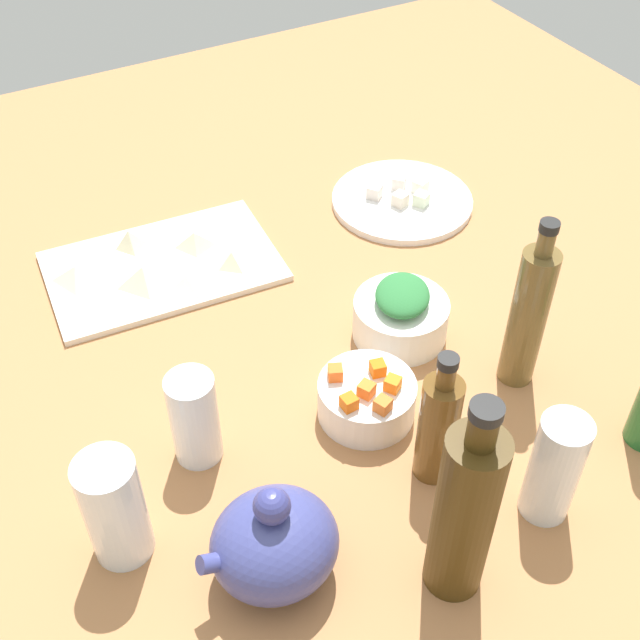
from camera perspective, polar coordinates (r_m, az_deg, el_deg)
name	(u,v)px	position (r cm, az deg, el deg)	size (l,w,h in cm)	color
tabletop	(320,354)	(114.90, 0.00, -2.36)	(190.00, 190.00, 3.00)	#AC7245
cutting_board	(163,267)	(128.30, -10.92, 3.69)	(34.60, 21.85, 1.00)	silver
plate_tofu	(402,201)	(140.57, 5.75, 8.30)	(23.82, 23.82, 1.20)	white
bowl_greens	(400,319)	(114.06, 5.64, 0.08)	(13.25, 13.25, 5.93)	white
bowl_carrots	(367,399)	(103.84, 3.27, -5.51)	(12.47, 12.47, 5.26)	white
teapot	(274,543)	(88.04, -3.23, -15.29)	(15.43, 12.85, 14.18)	#3F4487
bottle_1	(438,426)	(94.67, 8.26, -7.37)	(4.73, 4.73, 19.32)	brown
bottle_2	(528,315)	(105.59, 14.35, 0.31)	(4.73, 4.73, 25.36)	brown
bottle_3	(465,512)	(83.28, 10.08, -13.10)	(6.24, 6.24, 27.93)	#422F0F
drinking_glass_0	(555,468)	(94.57, 16.07, -9.92)	(5.70, 5.70, 14.77)	white
drinking_glass_1	(194,418)	(97.77, -8.77, -6.80)	(5.83, 5.83, 12.85)	white
drinking_glass_2	(114,509)	(90.75, -14.17, -12.67)	(6.60, 6.60, 14.52)	white
carrot_cube_0	(378,368)	(102.64, 4.06, -3.38)	(1.80, 1.80, 1.80)	orange
carrot_cube_1	(335,373)	(101.87, 1.08, -3.70)	(1.80, 1.80, 1.80)	orange
carrot_cube_2	(366,390)	(100.12, 3.26, -4.87)	(1.80, 1.80, 1.80)	orange
carrot_cube_3	(393,384)	(100.98, 5.10, -4.46)	(1.80, 1.80, 1.80)	orange
carrot_cube_4	(383,405)	(98.62, 4.41, -5.93)	(1.80, 1.80, 1.80)	orange
carrot_cube_5	(349,402)	(98.65, 2.04, -5.77)	(1.80, 1.80, 1.80)	orange
chopped_greens_mound	(403,295)	(111.12, 5.79, 1.74)	(9.27, 7.43, 2.85)	#2C7338
tofu_cube_0	(400,199)	(137.82, 5.62, 8.38)	(2.20, 2.20, 2.20)	#F4E2CA
tofu_cube_1	(399,182)	(142.07, 5.54, 9.56)	(2.20, 2.20, 2.20)	silver
tofu_cube_2	(374,192)	(139.32, 3.83, 8.93)	(2.20, 2.20, 2.20)	silver
tofu_cube_3	(421,199)	(138.29, 7.10, 8.38)	(2.20, 2.20, 2.20)	white
tofu_cube_4	(420,186)	(141.43, 7.02, 9.26)	(2.20, 2.20, 2.20)	white
dumpling_0	(143,275)	(124.05, -12.25, 3.07)	(5.97, 5.79, 3.04)	beige
dumpling_1	(187,281)	(122.68, -9.28, 2.73)	(5.34, 5.10, 2.01)	beige
dumpling_2	(194,239)	(129.85, -8.76, 5.59)	(4.69, 4.31, 2.66)	beige
dumpling_3	(129,239)	(131.66, -13.19, 5.56)	(4.09, 3.49, 3.01)	beige
dumpling_4	(76,273)	(127.67, -16.68, 3.20)	(5.80, 5.48, 2.28)	beige
dumpling_5	(232,259)	(125.60, -6.18, 4.29)	(4.17, 3.62, 2.32)	beige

